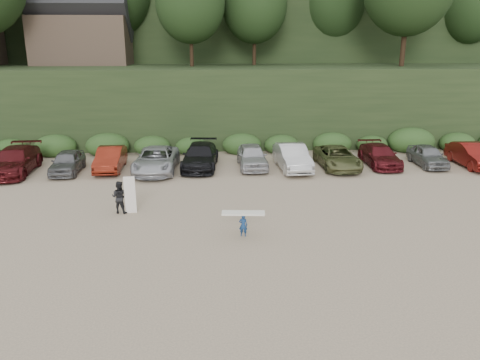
{
  "coord_description": "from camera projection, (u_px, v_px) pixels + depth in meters",
  "views": [
    {
      "loc": [
        -0.7,
        -19.35,
        7.93
      ],
      "look_at": [
        0.5,
        3.0,
        1.3
      ],
      "focal_mm": 35.0,
      "sensor_mm": 36.0,
      "label": 1
    }
  ],
  "objects": [
    {
      "name": "parked_cars",
      "position": [
        169.0,
        159.0,
        29.89
      ],
      "size": [
        39.54,
        6.36,
        1.63
      ],
      "color": "#B9BABE",
      "rests_on": "ground"
    },
    {
      "name": "ground",
      "position": [
        232.0,
        227.0,
        20.82
      ],
      "size": [
        120.0,
        120.0,
        0.0
      ],
      "primitive_type": "plane",
      "color": "tan",
      "rests_on": "ground"
    },
    {
      "name": "adult_surfer",
      "position": [
        120.0,
        197.0,
        22.36
      ],
      "size": [
        1.26,
        0.77,
        1.87
      ],
      "color": "black",
      "rests_on": "ground"
    },
    {
      "name": "child_surfer",
      "position": [
        243.0,
        220.0,
        19.66
      ],
      "size": [
        1.83,
        0.63,
        1.08
      ],
      "color": "navy",
      "rests_on": "ground"
    },
    {
      "name": "hillside_backdrop",
      "position": [
        217.0,
        11.0,
        52.02
      ],
      "size": [
        90.0,
        41.5,
        28.0
      ],
      "color": "black",
      "rests_on": "ground"
    }
  ]
}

